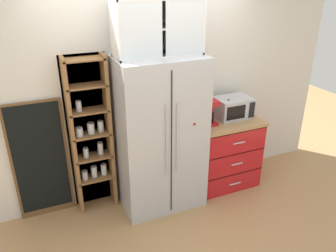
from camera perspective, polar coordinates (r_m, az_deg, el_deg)
The scene contains 11 objects.
ground_plane at distance 4.25m, azimuth -1.11°, elevation -12.65°, with size 10.71×10.71×0.00m, color tan.
wall_back_cream at distance 3.98m, azimuth -3.45°, elevation 5.52°, with size 5.01×0.10×2.55m, color silver.
refrigerator at distance 3.80m, azimuth -1.38°, elevation -1.48°, with size 0.95×0.66×1.80m.
pantry_shelf_column at distance 3.85m, azimuth -13.18°, elevation -1.44°, with size 0.49×0.25×1.83m.
counter_cabinet at distance 4.42m, azimuth 9.64°, elevation -4.37°, with size 0.84×0.60×0.91m.
microwave at distance 4.27m, azimuth 11.04°, elevation 3.11°, with size 0.44×0.33×0.26m.
coffee_maker at distance 4.03m, azimuth 6.87°, elevation 2.51°, with size 0.17×0.20×0.31m.
mug_cream at distance 4.19m, azimuth 10.27°, elevation 1.56°, with size 0.11×0.07×0.09m.
bottle_amber at distance 4.18m, azimuth 10.16°, elevation 2.54°, with size 0.07×0.07×0.27m.
upper_cabinet at distance 3.50m, azimuth -1.88°, elevation 16.51°, with size 0.91×0.32×0.56m.
chalkboard_menu at distance 3.94m, azimuth -21.01°, elevation -5.57°, with size 0.60×0.04×1.39m.
Camera 1 is at (-1.27, -3.15, 2.55)m, focal length 35.59 mm.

